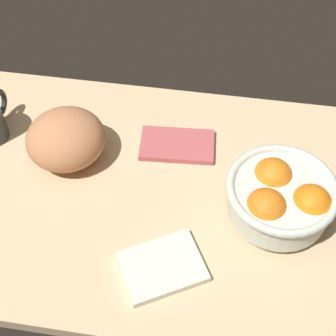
{
  "coord_description": "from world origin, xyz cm",
  "views": [
    {
      "loc": [
        15.1,
        -55.74,
        78.35
      ],
      "look_at": [
        6.08,
        2.26,
        5.0
      ],
      "focal_mm": 53.13,
      "sensor_mm": 36.0,
      "label": 1
    }
  ],
  "objects_px": {
    "bread_loaf": "(66,139)",
    "napkin_folded": "(177,145)",
    "fruit_bowl": "(281,197)",
    "napkin_spare": "(162,267)"
  },
  "relations": [
    {
      "from": "bread_loaf",
      "to": "napkin_folded",
      "type": "distance_m",
      "value": 0.23
    },
    {
      "from": "bread_loaf",
      "to": "napkin_folded",
      "type": "height_order",
      "value": "bread_loaf"
    },
    {
      "from": "bread_loaf",
      "to": "fruit_bowl",
      "type": "bearing_deg",
      "value": -10.54
    },
    {
      "from": "bread_loaf",
      "to": "napkin_spare",
      "type": "distance_m",
      "value": 0.32
    },
    {
      "from": "bread_loaf",
      "to": "napkin_spare",
      "type": "relative_size",
      "value": 1.14
    },
    {
      "from": "napkin_folded",
      "to": "fruit_bowl",
      "type": "bearing_deg",
      "value": -33.78
    },
    {
      "from": "fruit_bowl",
      "to": "bread_loaf",
      "type": "height_order",
      "value": "bread_loaf"
    },
    {
      "from": "fruit_bowl",
      "to": "napkin_spare",
      "type": "bearing_deg",
      "value": -143.13
    },
    {
      "from": "fruit_bowl",
      "to": "napkin_folded",
      "type": "distance_m",
      "value": 0.25
    },
    {
      "from": "fruit_bowl",
      "to": "napkin_spare",
      "type": "xyz_separation_m",
      "value": [
        -0.19,
        -0.14,
        -0.05
      ]
    }
  ]
}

